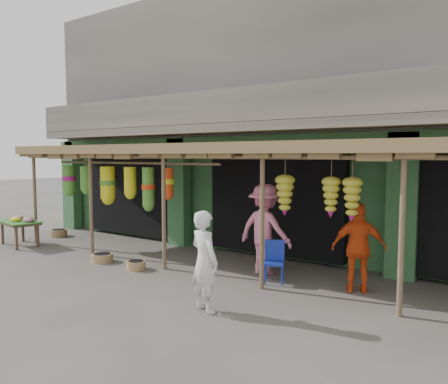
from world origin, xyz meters
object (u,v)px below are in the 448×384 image
Objects in this scene: blue_chair at (274,259)px; person_shopper at (265,229)px; person_front at (204,261)px; person_vendor at (359,248)px; flower_table at (20,222)px.

blue_chair is 0.43× the size of person_shopper.
person_front is at bearing -117.95° from blue_chair.
person_front is 2.97m from person_vendor.
flower_table is at bearing 162.95° from blue_chair.
blue_chair reaches higher than flower_table.
flower_table is at bearing 15.10° from person_shopper.
flower_table is 0.89× the size of person_vendor.
person_shopper reaches higher than person_vendor.
person_shopper reaches higher than blue_chair.
person_vendor is 2.09m from person_shopper.
person_shopper is (-0.34, 2.56, 0.14)m from person_front.
person_front is 0.99× the size of person_vendor.
person_shopper is (-2.07, 0.16, 0.13)m from person_vendor.
person_front is 0.86× the size of person_shopper.
person_shopper is at bearing 22.13° from flower_table.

